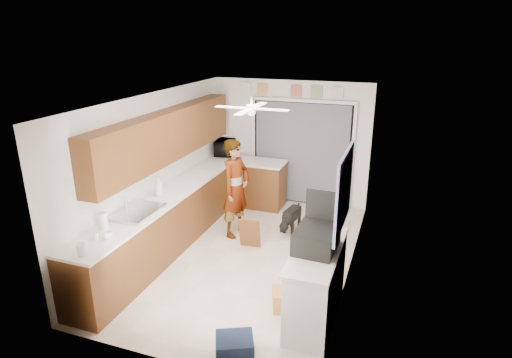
% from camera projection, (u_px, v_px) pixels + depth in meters
% --- Properties ---
extents(floor, '(5.00, 5.00, 0.00)m').
position_uv_depth(floor, '(248.00, 254.00, 6.89)').
color(floor, beige).
rests_on(floor, ground).
extents(ceiling, '(5.00, 5.00, 0.00)m').
position_uv_depth(ceiling, '(247.00, 98.00, 6.07)').
color(ceiling, white).
rests_on(ceiling, ground).
extents(wall_back, '(3.20, 0.00, 3.20)m').
position_uv_depth(wall_back, '(290.00, 143.00, 8.71)').
color(wall_back, white).
rests_on(wall_back, ground).
extents(wall_front, '(3.20, 0.00, 3.20)m').
position_uv_depth(wall_front, '(159.00, 260.00, 4.25)').
color(wall_front, white).
rests_on(wall_front, ground).
extents(wall_left, '(0.00, 5.00, 5.00)m').
position_uv_depth(wall_left, '(156.00, 170.00, 6.98)').
color(wall_left, white).
rests_on(wall_left, ground).
extents(wall_right, '(0.00, 5.00, 5.00)m').
position_uv_depth(wall_right, '(354.00, 194.00, 5.98)').
color(wall_right, white).
rests_on(wall_right, ground).
extents(left_base_cabinets, '(0.60, 4.80, 0.90)m').
position_uv_depth(left_base_cabinets, '(175.00, 217.00, 7.15)').
color(left_base_cabinets, brown).
rests_on(left_base_cabinets, floor).
extents(left_countertop, '(0.62, 4.80, 0.04)m').
position_uv_depth(left_countertop, '(174.00, 191.00, 6.99)').
color(left_countertop, white).
rests_on(left_countertop, left_base_cabinets).
extents(upper_cabinets, '(0.32, 4.00, 0.80)m').
position_uv_depth(upper_cabinets, '(168.00, 135.00, 6.93)').
color(upper_cabinets, brown).
rests_on(upper_cabinets, wall_left).
extents(sink_basin, '(0.50, 0.76, 0.06)m').
position_uv_depth(sink_basin, '(138.00, 212.00, 6.09)').
color(sink_basin, silver).
rests_on(sink_basin, left_countertop).
extents(faucet, '(0.03, 0.03, 0.22)m').
position_uv_depth(faucet, '(126.00, 205.00, 6.12)').
color(faucet, silver).
rests_on(faucet, left_countertop).
extents(peninsula_base, '(1.00, 0.60, 0.90)m').
position_uv_depth(peninsula_base, '(259.00, 184.00, 8.68)').
color(peninsula_base, brown).
rests_on(peninsula_base, floor).
extents(peninsula_top, '(1.04, 0.64, 0.04)m').
position_uv_depth(peninsula_top, '(259.00, 162.00, 8.53)').
color(peninsula_top, white).
rests_on(peninsula_top, peninsula_base).
extents(back_opening_recess, '(2.00, 0.06, 2.10)m').
position_uv_depth(back_opening_recess, '(301.00, 153.00, 8.67)').
color(back_opening_recess, black).
rests_on(back_opening_recess, wall_back).
extents(curtain_panel, '(1.90, 0.03, 2.05)m').
position_uv_depth(curtain_panel, '(301.00, 154.00, 8.63)').
color(curtain_panel, slate).
rests_on(curtain_panel, wall_back).
extents(door_trim_left, '(0.06, 0.04, 2.10)m').
position_uv_depth(door_trim_left, '(254.00, 149.00, 8.96)').
color(door_trim_left, white).
rests_on(door_trim_left, wall_back).
extents(door_trim_right, '(0.06, 0.04, 2.10)m').
position_uv_depth(door_trim_right, '(352.00, 159.00, 8.32)').
color(door_trim_right, white).
rests_on(door_trim_right, wall_back).
extents(door_trim_head, '(2.10, 0.04, 0.06)m').
position_uv_depth(door_trim_head, '(303.00, 101.00, 8.29)').
color(door_trim_head, white).
rests_on(door_trim_head, wall_back).
extents(header_frame_0, '(0.22, 0.02, 0.22)m').
position_uv_depth(header_frame_0, '(262.00, 89.00, 8.52)').
color(header_frame_0, gold).
rests_on(header_frame_0, wall_back).
extents(header_frame_2, '(0.22, 0.02, 0.22)m').
position_uv_depth(header_frame_2, '(296.00, 91.00, 8.30)').
color(header_frame_2, '#C36349').
rests_on(header_frame_2, wall_back).
extents(header_frame_3, '(0.22, 0.02, 0.22)m').
position_uv_depth(header_frame_3, '(317.00, 92.00, 8.18)').
color(header_frame_3, '#72A55E').
rests_on(header_frame_3, wall_back).
extents(header_frame_4, '(0.22, 0.02, 0.22)m').
position_uv_depth(header_frame_4, '(337.00, 93.00, 8.05)').
color(header_frame_4, silver).
rests_on(header_frame_4, wall_back).
extents(route66_sign, '(0.22, 0.02, 0.26)m').
position_uv_depth(route66_sign, '(246.00, 89.00, 8.63)').
color(route66_sign, silver).
rests_on(route66_sign, wall_back).
extents(right_counter_base, '(0.50, 1.40, 0.90)m').
position_uv_depth(right_counter_base, '(316.00, 285.00, 5.25)').
color(right_counter_base, white).
rests_on(right_counter_base, floor).
extents(right_counter_top, '(0.54, 1.44, 0.04)m').
position_uv_depth(right_counter_top, '(317.00, 251.00, 5.10)').
color(right_counter_top, white).
rests_on(right_counter_top, right_counter_base).
extents(abstract_painting, '(0.03, 1.15, 0.95)m').
position_uv_depth(abstract_painting, '(344.00, 190.00, 4.96)').
color(abstract_painting, '#F85BD0').
rests_on(abstract_painting, wall_right).
extents(ceiling_fan, '(1.14, 1.14, 0.24)m').
position_uv_depth(ceiling_fan, '(252.00, 108.00, 6.31)').
color(ceiling_fan, white).
rests_on(ceiling_fan, ceiling).
extents(microwave, '(0.49, 0.62, 0.31)m').
position_uv_depth(microwave, '(225.00, 147.00, 8.95)').
color(microwave, black).
rests_on(microwave, left_countertop).
extents(soap_bottle, '(0.13, 0.13, 0.32)m').
position_uv_depth(soap_bottle, '(159.00, 186.00, 6.70)').
color(soap_bottle, silver).
rests_on(soap_bottle, left_countertop).
extents(cup, '(0.16, 0.16, 0.09)m').
position_uv_depth(cup, '(108.00, 235.00, 5.34)').
color(cup, white).
rests_on(cup, left_countertop).
extents(jar_a, '(0.12, 0.12, 0.15)m').
position_uv_depth(jar_a, '(81.00, 250.00, 4.93)').
color(jar_a, silver).
rests_on(jar_a, left_countertop).
extents(jar_b, '(0.08, 0.08, 0.10)m').
position_uv_depth(jar_b, '(96.00, 236.00, 5.30)').
color(jar_b, silver).
rests_on(jar_b, left_countertop).
extents(paper_towel_roll, '(0.11, 0.11, 0.23)m').
position_uv_depth(paper_towel_roll, '(103.00, 221.00, 5.57)').
color(paper_towel_roll, white).
rests_on(paper_towel_roll, left_countertop).
extents(suitcase, '(0.49, 0.64, 0.27)m').
position_uv_depth(suitcase, '(317.00, 238.00, 5.07)').
color(suitcase, black).
rests_on(suitcase, right_counter_top).
extents(suitcase_rim, '(0.46, 0.60, 0.02)m').
position_uv_depth(suitcase_rim, '(316.00, 247.00, 5.11)').
color(suitcase_rim, yellow).
rests_on(suitcase_rim, suitcase).
extents(suitcase_lid, '(0.42, 0.05, 0.50)m').
position_uv_depth(suitcase_lid, '(322.00, 210.00, 5.25)').
color(suitcase_lid, black).
rests_on(suitcase_lid, suitcase).
extents(cardboard_box, '(0.50, 0.43, 0.26)m').
position_uv_depth(cardboard_box, '(289.00, 299.00, 5.50)').
color(cardboard_box, '#CB833F').
rests_on(cardboard_box, floor).
extents(navy_crate, '(0.51, 0.48, 0.25)m').
position_uv_depth(navy_crate, '(235.00, 347.00, 4.68)').
color(navy_crate, '#141D33').
rests_on(navy_crate, floor).
extents(cabinet_door_panel, '(0.36, 0.16, 0.52)m').
position_uv_depth(cabinet_door_panel, '(250.00, 233.00, 7.00)').
color(cabinet_door_panel, brown).
rests_on(cabinet_door_panel, floor).
extents(man, '(0.55, 0.70, 1.72)m').
position_uv_depth(man, '(236.00, 188.00, 7.29)').
color(man, white).
rests_on(man, floor).
extents(dog, '(0.36, 0.64, 0.48)m').
position_uv_depth(dog, '(292.00, 218.00, 7.62)').
color(dog, black).
rests_on(dog, floor).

